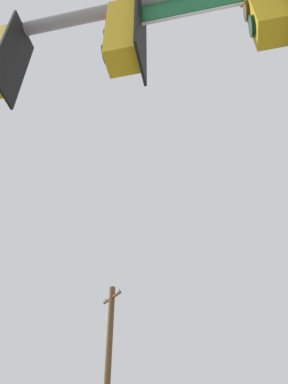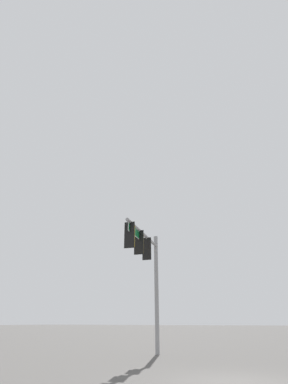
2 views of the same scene
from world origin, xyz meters
name	(u,v)px [view 2 (image 2 of 2)]	position (x,y,z in m)	size (l,w,h in m)	color
ground_plane	(236,383)	(0.00, 0.00, 0.00)	(400.00, 400.00, 0.00)	#514F4C
signal_pole_near	(147,261)	(-4.55, -5.43, 4.89)	(5.65, 1.49, 6.87)	gray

